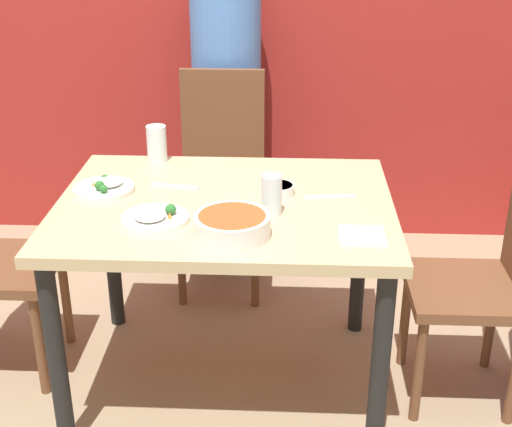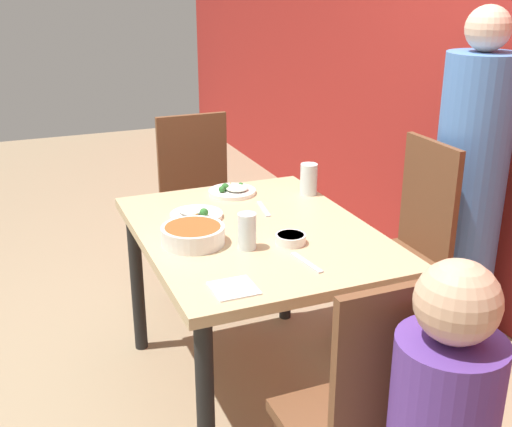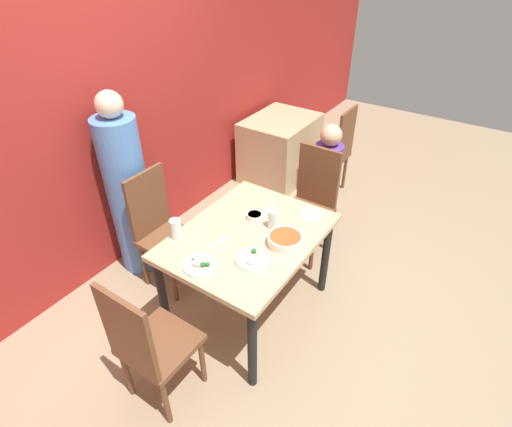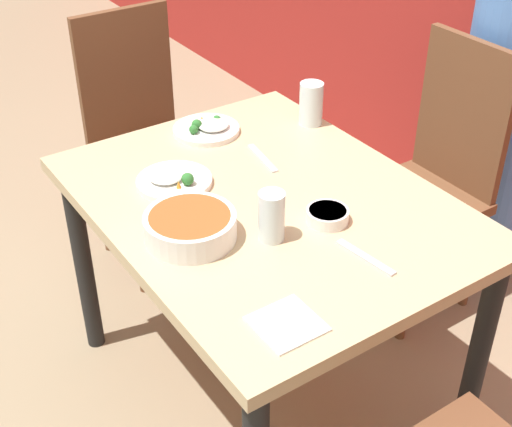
% 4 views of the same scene
% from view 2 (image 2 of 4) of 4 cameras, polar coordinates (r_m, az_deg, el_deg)
% --- Properties ---
extents(ground_plane, '(10.00, 10.00, 0.00)m').
position_cam_2_polar(ground_plane, '(2.89, -0.12, -15.30)').
color(ground_plane, '#998466').
extents(dining_table, '(1.15, 0.88, 0.75)m').
position_cam_2_polar(dining_table, '(2.56, -0.13, -3.37)').
color(dining_table, tan).
rests_on(dining_table, ground_plane).
extents(chair_adult_spot, '(0.40, 0.40, 1.00)m').
position_cam_2_polar(chair_adult_spot, '(3.04, 13.15, -2.58)').
color(chair_adult_spot, brown).
rests_on(chair_adult_spot, ground_plane).
extents(chair_child_spot, '(0.40, 0.40, 1.00)m').
position_cam_2_polar(chair_child_spot, '(1.91, 10.12, -17.57)').
color(chair_child_spot, brown).
rests_on(chair_child_spot, ground_plane).
extents(chair_empty_left, '(0.40, 0.40, 1.00)m').
position_cam_2_polar(chair_empty_left, '(3.43, -5.00, 0.66)').
color(chair_empty_left, brown).
rests_on(chair_empty_left, ground_plane).
extents(person_adult, '(0.33, 0.33, 1.57)m').
position_cam_2_polar(person_adult, '(3.16, 18.31, 1.71)').
color(person_adult, '#5184D1').
rests_on(person_adult, ground_plane).
extents(bowl_curry, '(0.24, 0.24, 0.07)m').
position_cam_2_polar(bowl_curry, '(2.39, -5.62, -1.88)').
color(bowl_curry, white).
rests_on(bowl_curry, dining_table).
extents(plate_rice_adult, '(0.21, 0.21, 0.05)m').
position_cam_2_polar(plate_rice_adult, '(2.92, -2.07, 2.05)').
color(plate_rice_adult, white).
rests_on(plate_rice_adult, dining_table).
extents(plate_rice_child, '(0.22, 0.22, 0.05)m').
position_cam_2_polar(plate_rice_child, '(2.65, -5.39, -0.06)').
color(plate_rice_child, white).
rests_on(plate_rice_child, dining_table).
extents(bowl_rice_small, '(0.11, 0.11, 0.04)m').
position_cam_2_polar(bowl_rice_small, '(2.39, 3.10, -2.24)').
color(bowl_rice_small, white).
rests_on(bowl_rice_small, dining_table).
extents(glass_water_tall, '(0.07, 0.07, 0.13)m').
position_cam_2_polar(glass_water_tall, '(2.33, -0.81, -1.58)').
color(glass_water_tall, silver).
rests_on(glass_water_tall, dining_table).
extents(glass_water_short, '(0.08, 0.08, 0.14)m').
position_cam_2_polar(glass_water_short, '(2.91, 4.71, 3.06)').
color(glass_water_short, silver).
rests_on(glass_water_short, dining_table).
extents(napkin_folded, '(0.14, 0.14, 0.01)m').
position_cam_2_polar(napkin_folded, '(2.06, -1.99, -6.66)').
color(napkin_folded, white).
rests_on(napkin_folded, dining_table).
extents(fork_steel, '(0.18, 0.05, 0.01)m').
position_cam_2_polar(fork_steel, '(2.73, 0.68, 0.42)').
color(fork_steel, silver).
rests_on(fork_steel, dining_table).
extents(spoon_steel, '(0.18, 0.04, 0.01)m').
position_cam_2_polar(spoon_steel, '(2.24, 4.51, -4.36)').
color(spoon_steel, silver).
rests_on(spoon_steel, dining_table).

